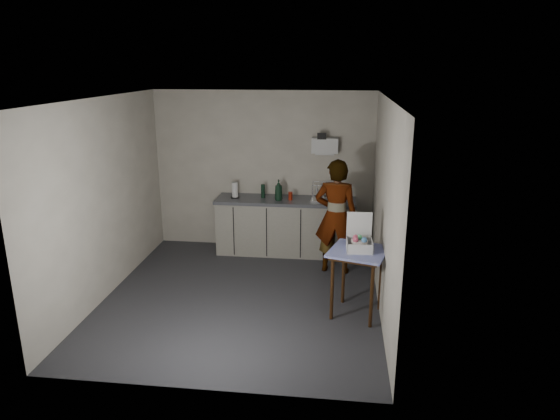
# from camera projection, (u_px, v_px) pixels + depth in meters

# --- Properties ---
(ground) EXTENTS (4.00, 4.00, 0.00)m
(ground) POSITION_uv_depth(u_px,v_px,m) (242.00, 296.00, 6.68)
(ground) COLOR #2B2B30
(ground) RESTS_ON ground
(wall_back) EXTENTS (3.60, 0.02, 2.60)m
(wall_back) POSITION_uv_depth(u_px,v_px,m) (263.00, 171.00, 8.21)
(wall_back) COLOR #B6AE9E
(wall_back) RESTS_ON ground
(wall_right) EXTENTS (0.02, 4.00, 2.60)m
(wall_right) POSITION_uv_depth(u_px,v_px,m) (383.00, 208.00, 6.11)
(wall_right) COLOR #B6AE9E
(wall_right) RESTS_ON ground
(wall_left) EXTENTS (0.02, 4.00, 2.60)m
(wall_left) POSITION_uv_depth(u_px,v_px,m) (105.00, 199.00, 6.52)
(wall_left) COLOR #B6AE9E
(wall_left) RESTS_ON ground
(ceiling) EXTENTS (3.60, 4.00, 0.01)m
(ceiling) POSITION_uv_depth(u_px,v_px,m) (237.00, 99.00, 5.95)
(ceiling) COLOR white
(ceiling) RESTS_ON wall_back
(kitchen_counter) EXTENTS (2.24, 0.62, 0.91)m
(kitchen_counter) POSITION_uv_depth(u_px,v_px,m) (285.00, 228.00, 8.13)
(kitchen_counter) COLOR black
(kitchen_counter) RESTS_ON ground
(wall_shelf) EXTENTS (0.42, 0.18, 0.37)m
(wall_shelf) POSITION_uv_depth(u_px,v_px,m) (325.00, 146.00, 7.90)
(wall_shelf) COLOR white
(wall_shelf) RESTS_ON ground
(side_table) EXTENTS (0.82, 0.82, 0.85)m
(side_table) POSITION_uv_depth(u_px,v_px,m) (358.00, 259.00, 6.01)
(side_table) COLOR black
(side_table) RESTS_ON ground
(standing_man) EXTENTS (0.66, 0.47, 1.71)m
(standing_man) POSITION_uv_depth(u_px,v_px,m) (336.00, 216.00, 7.28)
(standing_man) COLOR #B2A593
(standing_man) RESTS_ON ground
(soap_bottle) EXTENTS (0.16, 0.16, 0.33)m
(soap_bottle) POSITION_uv_depth(u_px,v_px,m) (279.00, 190.00, 7.88)
(soap_bottle) COLOR black
(soap_bottle) RESTS_ON kitchen_counter
(soda_can) EXTENTS (0.07, 0.07, 0.13)m
(soda_can) POSITION_uv_depth(u_px,v_px,m) (290.00, 196.00, 7.94)
(soda_can) COLOR red
(soda_can) RESTS_ON kitchen_counter
(dark_bottle) EXTENTS (0.06, 0.06, 0.22)m
(dark_bottle) POSITION_uv_depth(u_px,v_px,m) (263.00, 191.00, 8.05)
(dark_bottle) COLOR black
(dark_bottle) RESTS_ON kitchen_counter
(paper_towel) EXTENTS (0.14, 0.14, 0.25)m
(paper_towel) POSITION_uv_depth(u_px,v_px,m) (235.00, 190.00, 8.05)
(paper_towel) COLOR black
(paper_towel) RESTS_ON kitchen_counter
(dish_rack) EXTENTS (0.40, 0.30, 0.28)m
(dish_rack) POSITION_uv_depth(u_px,v_px,m) (323.00, 196.00, 7.91)
(dish_rack) COLOR silver
(dish_rack) RESTS_ON kitchen_counter
(bakery_box) EXTENTS (0.32, 0.33, 0.43)m
(bakery_box) POSITION_uv_depth(u_px,v_px,m) (359.00, 242.00, 5.98)
(bakery_box) COLOR white
(bakery_box) RESTS_ON side_table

